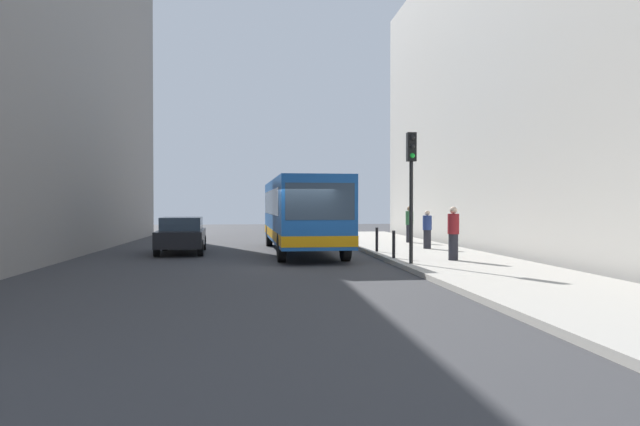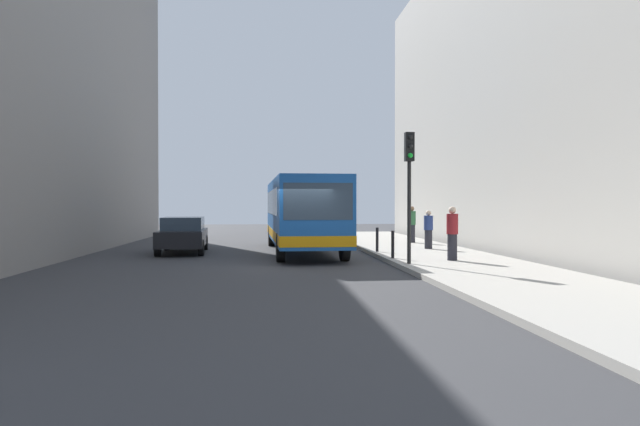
% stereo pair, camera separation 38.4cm
% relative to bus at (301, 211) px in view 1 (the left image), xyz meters
% --- Properties ---
extents(ground_plane, '(80.00, 80.00, 0.00)m').
position_rel_bus_xyz_m(ground_plane, '(-0.60, -5.08, -1.73)').
color(ground_plane, '#38383A').
extents(sidewalk, '(4.40, 40.00, 0.15)m').
position_rel_bus_xyz_m(sidewalk, '(4.80, -5.08, -1.65)').
color(sidewalk, '#ADA89E').
rests_on(sidewalk, ground).
extents(building_right, '(7.00, 32.00, 14.65)m').
position_rel_bus_xyz_m(building_right, '(10.90, -1.08, 5.60)').
color(building_right, '#BCB7AD').
rests_on(building_right, ground).
extents(bus, '(2.85, 11.09, 3.00)m').
position_rel_bus_xyz_m(bus, '(0.00, 0.00, 0.00)').
color(bus, '#19519E').
rests_on(bus, ground).
extents(car_beside_bus, '(2.05, 4.49, 1.48)m').
position_rel_bus_xyz_m(car_beside_bus, '(-4.93, 0.14, -0.94)').
color(car_beside_bus, black).
rests_on(car_beside_bus, ground).
extents(traffic_light, '(0.28, 0.33, 4.10)m').
position_rel_bus_xyz_m(traffic_light, '(2.95, -6.43, 1.28)').
color(traffic_light, black).
rests_on(traffic_light, sidewalk).
extents(bollard_near, '(0.11, 0.11, 0.95)m').
position_rel_bus_xyz_m(bollard_near, '(2.85, -4.57, -1.10)').
color(bollard_near, black).
rests_on(bollard_near, sidewalk).
extents(bollard_mid, '(0.11, 0.11, 0.95)m').
position_rel_bus_xyz_m(bollard_mid, '(2.85, -1.82, -1.10)').
color(bollard_mid, black).
rests_on(bollard_mid, sidewalk).
extents(pedestrian_near_signal, '(0.38, 0.38, 1.78)m').
position_rel_bus_xyz_m(pedestrian_near_signal, '(4.63, -5.53, -0.68)').
color(pedestrian_near_signal, '#26262D').
rests_on(pedestrian_near_signal, sidewalk).
extents(pedestrian_mid_sidewalk, '(0.38, 0.38, 1.61)m').
position_rel_bus_xyz_m(pedestrian_mid_sidewalk, '(5.27, -0.55, -0.78)').
color(pedestrian_mid_sidewalk, '#26262D').
rests_on(pedestrian_mid_sidewalk, sidewalk).
extents(pedestrian_far_sidewalk, '(0.38, 0.38, 1.77)m').
position_rel_bus_xyz_m(pedestrian_far_sidewalk, '(5.59, 3.38, -0.69)').
color(pedestrian_far_sidewalk, '#26262D').
rests_on(pedestrian_far_sidewalk, sidewalk).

